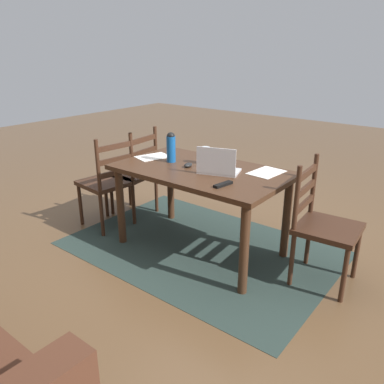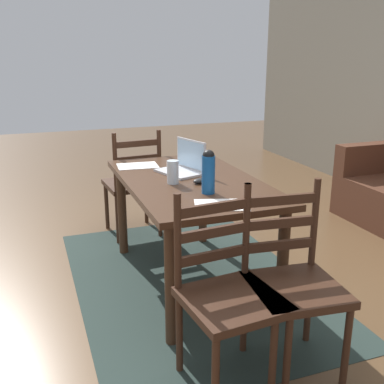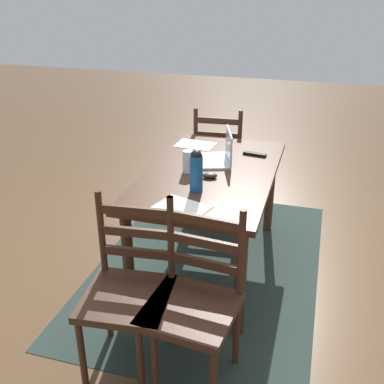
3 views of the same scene
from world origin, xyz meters
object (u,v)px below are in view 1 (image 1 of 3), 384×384
at_px(dining_table, 201,180).
at_px(computer_mouse, 188,165).
at_px(chair_left_near, 323,226).
at_px(water_bottle, 171,147).
at_px(chair_right_far, 108,182).
at_px(tv_remote, 223,184).
at_px(drinking_glass, 205,155).
at_px(chair_right_near, 133,174).
at_px(laptop, 218,167).

xyz_separation_m(dining_table, computer_mouse, (0.12, 0.02, 0.12)).
height_order(chair_left_near, water_bottle, water_bottle).
height_order(dining_table, chair_right_far, chair_right_far).
relative_size(dining_table, computer_mouse, 14.58).
distance_m(dining_table, tv_remote, 0.47).
distance_m(chair_left_near, computer_mouse, 1.19).
distance_m(chair_left_near, drinking_glass, 1.14).
bearing_deg(chair_right_far, computer_mouse, -170.56).
height_order(chair_left_near, tv_remote, chair_left_near).
height_order(computer_mouse, tv_remote, computer_mouse).
bearing_deg(chair_right_near, drinking_glass, 177.98).
bearing_deg(computer_mouse, chair_right_far, -3.54).
bearing_deg(water_bottle, tv_remote, 161.19).
relative_size(chair_right_near, laptop, 2.55).
relative_size(drinking_glass, computer_mouse, 1.51).
bearing_deg(laptop, water_bottle, -3.19).
bearing_deg(drinking_glass, water_bottle, 25.79).
xyz_separation_m(laptop, computer_mouse, (0.30, 0.00, -0.04)).
height_order(drinking_glass, computer_mouse, drinking_glass).
bearing_deg(dining_table, tv_remote, 148.11).
xyz_separation_m(chair_right_near, chair_right_far, (-0.00, 0.35, 0.00)).
bearing_deg(dining_table, chair_left_near, -170.68).
bearing_deg(chair_right_far, tv_remote, 177.35).
height_order(chair_right_far, laptop, laptop).
bearing_deg(water_bottle, laptop, 176.81).
distance_m(chair_right_far, drinking_glass, 1.08).
bearing_deg(chair_left_near, chair_right_near, -0.20).
bearing_deg(water_bottle, chair_left_near, -173.21).
bearing_deg(chair_right_near, laptop, 170.70).
xyz_separation_m(chair_right_far, drinking_glass, (-0.96, -0.31, 0.37)).
xyz_separation_m(dining_table, chair_right_far, (1.02, 0.17, -0.19)).
distance_m(dining_table, computer_mouse, 0.17).
distance_m(laptop, water_bottle, 0.53).
bearing_deg(tv_remote, drinking_glass, 148.14).
bearing_deg(chair_right_near, computer_mouse, 167.56).
bearing_deg(laptop, chair_left_near, -167.11).
bearing_deg(laptop, chair_right_far, 7.14).
bearing_deg(chair_left_near, laptop, 12.89).
xyz_separation_m(water_bottle, drinking_glass, (-0.28, -0.13, -0.06)).
xyz_separation_m(chair_right_far, tv_remote, (-1.40, 0.06, 0.30)).
height_order(chair_right_far, tv_remote, chair_right_far).
bearing_deg(dining_table, water_bottle, -1.02).
bearing_deg(tv_remote, laptop, 141.21).
distance_m(dining_table, laptop, 0.25).
bearing_deg(dining_table, chair_right_far, 9.71).
bearing_deg(chair_left_near, chair_right_far, 9.51).
height_order(dining_table, drinking_glass, drinking_glass).
xyz_separation_m(chair_right_near, chair_left_near, (-2.04, 0.01, 0.00)).
bearing_deg(drinking_glass, chair_right_near, -2.02).
relative_size(laptop, computer_mouse, 3.73).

